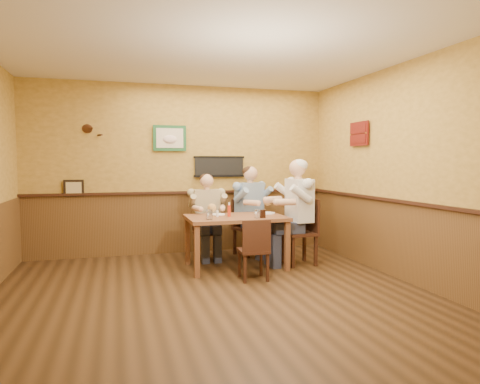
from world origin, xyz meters
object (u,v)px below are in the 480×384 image
object	(u,v)px
chair_back_left	(207,232)
diner_blue_polo	(249,215)
water_glass_left	(209,215)
diner_white_elder	(299,218)
salt_shaker	(217,214)
dining_table	(236,222)
hot_sauce_bottle	(229,210)
chair_back_right	(249,227)
cola_tumbler	(263,214)
chair_right_end	(299,232)
pepper_shaker	(229,213)
diner_tan_shirt	(206,220)
chair_near_side	(253,249)
water_glass_mid	(257,214)

from	to	relation	value
chair_back_left	diner_blue_polo	size ratio (longest dim) A/B	0.64
diner_blue_polo	water_glass_left	bearing A→B (deg)	-153.76
diner_white_elder	salt_shaker	distance (m)	1.24
dining_table	hot_sauce_bottle	xyz separation A→B (m)	(-0.10, -0.02, 0.18)
chair_back_right	cola_tumbler	size ratio (longest dim) A/B	7.83
chair_right_end	water_glass_left	world-z (taller)	chair_right_end
chair_back_right	pepper_shaker	xyz separation A→B (m)	(-0.54, -0.74, 0.34)
salt_shaker	diner_blue_polo	bearing A→B (deg)	46.90
diner_blue_polo	salt_shaker	world-z (taller)	diner_blue_polo
chair_back_left	chair_back_right	distance (m)	0.73
diner_tan_shirt	hot_sauce_bottle	bearing A→B (deg)	-76.69
diner_blue_polo	hot_sauce_bottle	world-z (taller)	diner_blue_polo
chair_back_right	diner_blue_polo	world-z (taller)	diner_blue_polo
water_glass_left	diner_tan_shirt	bearing A→B (deg)	80.66
diner_blue_polo	chair_back_left	bearing A→B (deg)	160.34
chair_back_right	salt_shaker	bearing A→B (deg)	-155.85
chair_near_side	water_glass_left	distance (m)	0.77
water_glass_mid	pepper_shaker	bearing A→B (deg)	135.21
diner_white_elder	chair_back_left	bearing A→B (deg)	-124.68
diner_tan_shirt	cola_tumbler	distance (m)	1.19
chair_near_side	water_glass_left	xyz separation A→B (m)	(-0.49, 0.42, 0.42)
hot_sauce_bottle	diner_tan_shirt	bearing A→B (deg)	103.34
water_glass_left	chair_back_left	bearing A→B (deg)	80.66
chair_back_left	water_glass_left	distance (m)	1.07
water_glass_left	hot_sauce_bottle	size ratio (longest dim) A/B	0.74
salt_shaker	cola_tumbler	bearing A→B (deg)	-26.90
chair_near_side	pepper_shaker	world-z (taller)	pepper_shaker
diner_white_elder	pepper_shaker	bearing A→B (deg)	-97.12
diner_blue_polo	hot_sauce_bottle	distance (m)	0.98
diner_white_elder	water_glass_left	size ratio (longest dim) A/B	10.38
cola_tumbler	diner_white_elder	bearing A→B (deg)	19.12
dining_table	cola_tumbler	distance (m)	0.45
dining_table	pepper_shaker	distance (m)	0.17
water_glass_mid	chair_back_right	bearing A→B (deg)	78.49
dining_table	hot_sauce_bottle	bearing A→B (deg)	-167.24
dining_table	water_glass_mid	distance (m)	0.40
diner_white_elder	chair_near_side	bearing A→B (deg)	-58.58
chair_near_side	diner_white_elder	distance (m)	1.13
chair_back_right	cola_tumbler	bearing A→B (deg)	-120.15
diner_white_elder	water_glass_left	world-z (taller)	diner_white_elder
diner_blue_polo	pepper_shaker	xyz separation A→B (m)	(-0.54, -0.74, 0.14)
chair_right_end	water_glass_left	bearing A→B (deg)	-84.49
water_glass_mid	hot_sauce_bottle	size ratio (longest dim) A/B	0.65
cola_tumbler	chair_back_left	bearing A→B (deg)	119.96
diner_white_elder	hot_sauce_bottle	xyz separation A→B (m)	(-1.06, 0.05, 0.14)
cola_tumbler	pepper_shaker	world-z (taller)	cola_tumbler
dining_table	diner_tan_shirt	bearing A→B (deg)	111.28
water_glass_mid	diner_white_elder	bearing A→B (deg)	17.18
chair_back_left	chair_near_side	size ratio (longest dim) A/B	1.06
dining_table	water_glass_mid	bearing A→B (deg)	-52.42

